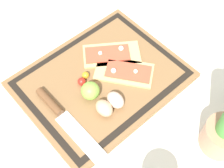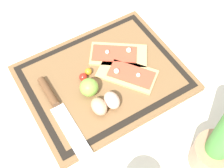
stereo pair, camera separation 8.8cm
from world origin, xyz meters
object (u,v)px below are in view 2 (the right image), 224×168
object	(u,v)px
egg_brown	(99,106)
lime	(89,87)
herb_pot	(218,147)
knife	(55,103)
cherry_tomato_red	(83,77)
cherry_tomato_yellow	(88,71)
pizza_slice_far	(128,74)
pizza_slice_near	(118,54)
egg_pink	(112,100)

from	to	relation	value
egg_brown	lime	xyz separation A→B (m)	(-0.01, -0.06, 0.01)
herb_pot	egg_brown	bearing A→B (deg)	-56.99
knife	lime	distance (m)	0.10
cherry_tomato_red	cherry_tomato_yellow	world-z (taller)	cherry_tomato_red
pizza_slice_far	pizza_slice_near	bearing A→B (deg)	-99.22
egg_brown	cherry_tomato_red	distance (m)	0.11
pizza_slice_near	cherry_tomato_yellow	xyz separation A→B (m)	(0.11, 0.01, 0.01)
pizza_slice_near	pizza_slice_far	bearing A→B (deg)	80.78
cherry_tomato_red	egg_pink	bearing A→B (deg)	104.07
pizza_slice_near	lime	bearing A→B (deg)	27.48
pizza_slice_near	knife	size ratio (longest dim) A/B	0.72
egg_brown	egg_pink	distance (m)	0.04
pizza_slice_near	egg_brown	world-z (taller)	egg_brown
egg_brown	knife	bearing A→B (deg)	-39.78
lime	pizza_slice_near	bearing A→B (deg)	-152.52
egg_brown	lime	distance (m)	0.06
egg_pink	pizza_slice_far	bearing A→B (deg)	-146.80
pizza_slice_far	egg_pink	distance (m)	0.11
cherry_tomato_red	herb_pot	world-z (taller)	herb_pot
egg_pink	cherry_tomato_red	world-z (taller)	egg_pink
pizza_slice_far	egg_pink	world-z (taller)	egg_pink
cherry_tomato_red	pizza_slice_far	bearing A→B (deg)	156.02
pizza_slice_near	lime	distance (m)	0.16
pizza_slice_far	herb_pot	distance (m)	0.33
egg_pink	cherry_tomato_yellow	bearing A→B (deg)	-87.45
pizza_slice_far	lime	distance (m)	0.13
knife	lime	size ratio (longest dim) A/B	5.12
egg_pink	herb_pot	bearing A→B (deg)	116.61
knife	egg_brown	distance (m)	0.12
cherry_tomato_red	herb_pot	distance (m)	0.41
knife	cherry_tomato_red	bearing A→B (deg)	-163.04
pizza_slice_near	pizza_slice_far	size ratio (longest dim) A/B	1.02
knife	egg_pink	distance (m)	0.16
egg_brown	cherry_tomato_red	xyz separation A→B (m)	(-0.01, -0.11, -0.01)
cherry_tomato_yellow	herb_pot	bearing A→B (deg)	109.46
pizza_slice_near	egg_brown	xyz separation A→B (m)	(0.14, 0.14, 0.01)
cherry_tomato_yellow	egg_brown	bearing A→B (deg)	74.57
egg_brown	cherry_tomato_red	world-z (taller)	egg_brown
pizza_slice_far	egg_brown	xyz separation A→B (m)	(0.13, 0.06, 0.01)
pizza_slice_far	cherry_tomato_yellow	bearing A→B (deg)	-33.42
cherry_tomato_yellow	knife	bearing A→B (deg)	18.47
cherry_tomato_yellow	lime	bearing A→B (deg)	63.92
pizza_slice_near	pizza_slice_far	distance (m)	0.08
knife	cherry_tomato_yellow	world-z (taller)	same
pizza_slice_far	knife	distance (m)	0.23
pizza_slice_near	pizza_slice_far	xyz separation A→B (m)	(0.01, 0.08, 0.00)
knife	herb_pot	bearing A→B (deg)	127.91
knife	herb_pot	distance (m)	0.44
cherry_tomato_yellow	cherry_tomato_red	bearing A→B (deg)	25.13
pizza_slice_near	knife	bearing A→B (deg)	13.24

